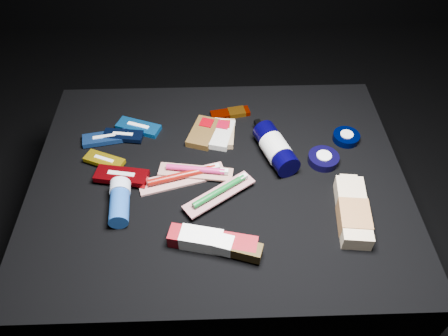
{
  "coord_description": "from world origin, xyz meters",
  "views": [
    {
      "loc": [
        -0.01,
        -0.77,
        1.25
      ],
      "look_at": [
        0.01,
        0.01,
        0.42
      ],
      "focal_mm": 35.0,
      "sensor_mm": 36.0,
      "label": 1
    }
  ],
  "objects_px": {
    "bodywash_bottle": "(353,212)",
    "toothpaste_carton_red": "(209,241)",
    "deodorant_stick": "(120,202)",
    "lotion_bottle": "(275,148)"
  },
  "relations": [
    {
      "from": "lotion_bottle",
      "to": "deodorant_stick",
      "type": "xyz_separation_m",
      "value": [
        -0.4,
        -0.17,
        -0.01
      ]
    },
    {
      "from": "lotion_bottle",
      "to": "toothpaste_carton_red",
      "type": "distance_m",
      "value": 0.34
    },
    {
      "from": "toothpaste_carton_red",
      "to": "lotion_bottle",
      "type": "bearing_deg",
      "value": 69.75
    },
    {
      "from": "deodorant_stick",
      "to": "toothpaste_carton_red",
      "type": "relative_size",
      "value": 0.61
    },
    {
      "from": "deodorant_stick",
      "to": "toothpaste_carton_red",
      "type": "xyz_separation_m",
      "value": [
        0.22,
        -0.12,
        -0.01
      ]
    },
    {
      "from": "bodywash_bottle",
      "to": "toothpaste_carton_red",
      "type": "bearing_deg",
      "value": -162.45
    },
    {
      "from": "bodywash_bottle",
      "to": "toothpaste_carton_red",
      "type": "relative_size",
      "value": 1.01
    },
    {
      "from": "bodywash_bottle",
      "to": "toothpaste_carton_red",
      "type": "xyz_separation_m",
      "value": [
        -0.35,
        -0.07,
        -0.0
      ]
    },
    {
      "from": "lotion_bottle",
      "to": "deodorant_stick",
      "type": "bearing_deg",
      "value": -176.78
    },
    {
      "from": "deodorant_stick",
      "to": "toothpaste_carton_red",
      "type": "distance_m",
      "value": 0.25
    }
  ]
}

